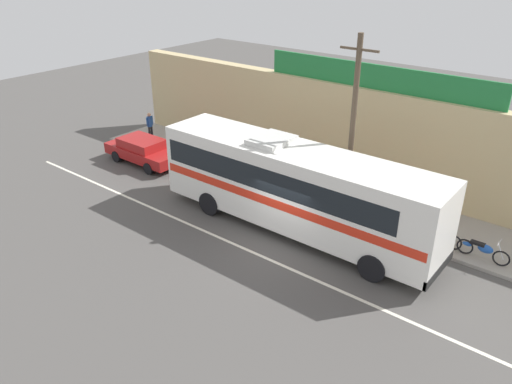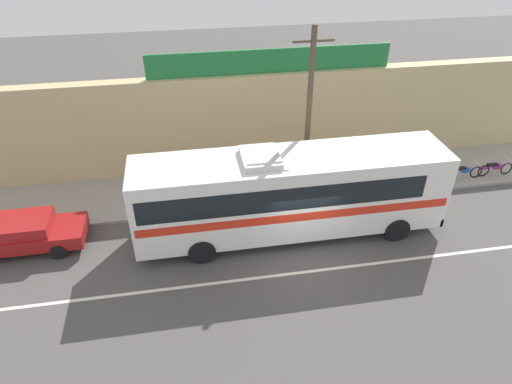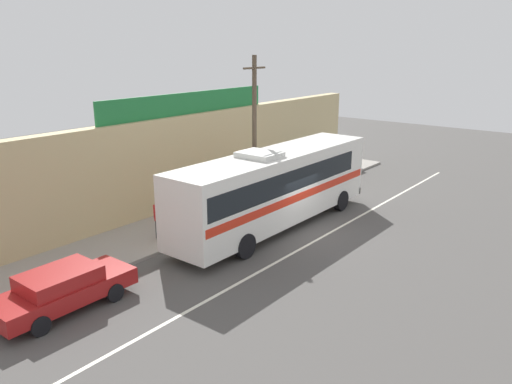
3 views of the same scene
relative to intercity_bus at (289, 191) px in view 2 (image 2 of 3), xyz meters
The scene contains 13 objects.
ground_plane 2.64m from the intercity_bus, 78.06° to the right, with size 70.00×70.00×0.00m, color #4F4C49.
sidewalk_slab 4.12m from the intercity_bus, 84.57° to the left, with size 30.00×3.60×0.14m, color gray.
storefront_facade 5.76m from the intercity_bus, 86.60° to the left, with size 30.00×0.70×4.80m, color tan.
storefront_billboard 6.62m from the intercity_bus, 86.10° to the left, with size 11.27×0.12×1.10m, color #1E7538.
road_center_stripe 3.19m from the intercity_bus, 81.95° to the right, with size 30.00×0.14×0.01m, color silver.
intercity_bus is the anchor object (origin of this frame).
parked_car 10.43m from the intercity_bus, behind, with size 4.54×1.87×1.37m.
utility_pole 3.22m from the intercity_bus, 59.91° to the left, with size 1.60×0.22×7.63m.
motorcycle_purple 5.91m from the intercity_bus, 24.50° to the left, with size 1.86×0.56×0.94m.
motorcycle_red 9.67m from the intercity_bus, 14.58° to the left, with size 1.93×0.56×0.94m.
motorcycle_black 7.43m from the intercity_bus, 18.76° to the left, with size 1.91×0.56×0.94m.
motorcycle_orange 11.32m from the intercity_bus, 12.65° to the left, with size 1.84×0.56×0.94m.
pedestrian_far_right 5.44m from the intercity_bus, 147.60° to the left, with size 0.30×0.48×1.75m.
Camera 2 is at (-4.11, -12.70, 11.89)m, focal length 31.95 mm.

